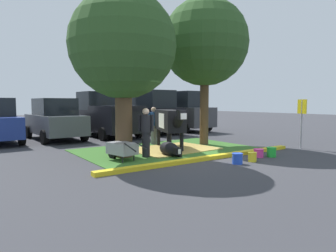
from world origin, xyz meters
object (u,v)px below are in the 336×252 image
(suv_black, at_px, (149,112))
(shade_tree_right, at_px, (205,43))
(suv_dark_grey, at_px, (181,111))
(person_visitor_near, at_px, (154,124))
(cow_holstein, at_px, (170,121))
(bucket_blue, at_px, (237,158))
(calf_lying, at_px, (169,149))
(wheelbarrow, at_px, (122,149))
(sedan_silver, at_px, (55,120))
(pickup_truck_black, at_px, (105,116))
(bucket_yellow, at_px, (252,157))
(bucket_pink, at_px, (259,153))
(shade_tree_left, at_px, (123,46))
(person_handler, at_px, (146,131))
(bucket_green, at_px, (271,152))
(parking_sign, at_px, (302,114))

(suv_black, bearing_deg, shade_tree_right, -96.65)
(suv_dark_grey, bearing_deg, person_visitor_near, -137.88)
(cow_holstein, xyz_separation_m, bucket_blue, (0.06, -3.37, -0.95))
(calf_lying, height_order, suv_black, suv_black)
(wheelbarrow, bearing_deg, sedan_silver, 92.73)
(calf_lying, distance_m, pickup_truck_black, 7.08)
(bucket_yellow, height_order, pickup_truck_black, pickup_truck_black)
(calf_lying, height_order, bucket_pink, calf_lying)
(shade_tree_left, bearing_deg, bucket_pink, -35.18)
(pickup_truck_black, distance_m, suv_dark_grey, 5.32)
(person_handler, distance_m, suv_black, 8.02)
(calf_lying, relative_size, person_visitor_near, 0.82)
(cow_holstein, relative_size, bucket_green, 9.30)
(bucket_blue, distance_m, suv_black, 9.64)
(person_handler, relative_size, suv_black, 0.35)
(bucket_yellow, height_order, suv_dark_grey, suv_dark_grey)
(suv_black, bearing_deg, parking_sign, -78.49)
(bucket_yellow, height_order, suv_black, suv_black)
(bucket_green, height_order, suv_black, suv_black)
(wheelbarrow, relative_size, bucket_pink, 4.75)
(cow_holstein, relative_size, suv_black, 0.64)
(shade_tree_right, distance_m, calf_lying, 5.14)
(person_handler, bearing_deg, person_visitor_near, 53.08)
(cow_holstein, xyz_separation_m, person_handler, (-1.64, -0.93, -0.24))
(shade_tree_left, relative_size, calf_lying, 4.10)
(shade_tree_right, relative_size, person_visitor_near, 3.80)
(person_visitor_near, distance_m, parking_sign, 6.02)
(person_handler, bearing_deg, bucket_green, -33.41)
(person_handler, relative_size, person_visitor_near, 1.01)
(cow_holstein, height_order, parking_sign, parking_sign)
(cow_holstein, height_order, bucket_blue, cow_holstein)
(cow_holstein, bearing_deg, bucket_yellow, -78.45)
(bucket_blue, xyz_separation_m, bucket_yellow, (0.63, -0.03, -0.01))
(person_handler, distance_m, wheelbarrow, 1.03)
(parking_sign, bearing_deg, sedan_silver, 130.45)
(person_visitor_near, height_order, suv_black, suv_black)
(person_visitor_near, relative_size, suv_black, 0.35)
(calf_lying, relative_size, bucket_green, 4.09)
(shade_tree_left, relative_size, wheelbarrow, 3.36)
(bucket_yellow, height_order, bucket_green, bucket_green)
(shade_tree_left, distance_m, bucket_yellow, 5.41)
(parking_sign, bearing_deg, person_visitor_near, 133.77)
(shade_tree_right, bearing_deg, sedan_silver, 131.33)
(calf_lying, xyz_separation_m, parking_sign, (5.21, -1.64, 1.13))
(wheelbarrow, xyz_separation_m, suv_dark_grey, (7.66, 6.94, 0.88))
(bucket_pink, bearing_deg, parking_sign, 4.73)
(shade_tree_right, distance_m, sedan_silver, 8.02)
(person_visitor_near, bearing_deg, suv_black, 61.03)
(cow_holstein, bearing_deg, bucket_blue, -88.94)
(calf_lying, bearing_deg, pickup_truck_black, 84.75)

